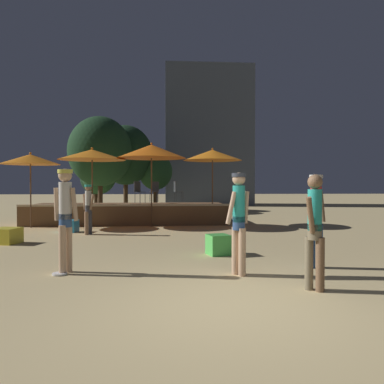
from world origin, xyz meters
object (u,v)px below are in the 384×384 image
patio_umbrella_1 (30,159)px  person_4 (239,216)px  bistro_chair_1 (154,189)px  person_0 (315,227)px  patio_umbrella_2 (212,155)px  cube_seat_2 (6,236)px  background_tree_1 (99,176)px  frisbee_disc (60,274)px  background_tree_2 (96,178)px  cube_seat_0 (70,226)px  background_tree_4 (100,151)px  person_1 (65,212)px  background_tree_3 (155,172)px  bistro_chair_0 (139,190)px  bistro_chair_2 (177,190)px  cube_seat_1 (218,245)px  person_2 (88,207)px  patio_umbrella_0 (151,151)px  person_3 (316,214)px  background_tree_0 (126,155)px  patio_umbrella_3 (92,155)px

patio_umbrella_1 → person_4: size_ratio=1.55×
person_4 → bistro_chair_1: size_ratio=2.03×
person_0 → patio_umbrella_2: bearing=-45.1°
bistro_chair_1 → cube_seat_2: bearing=-110.2°
background_tree_1 → frisbee_disc: bearing=-82.2°
background_tree_2 → cube_seat_0: bearing=-83.3°
cube_seat_2 → person_4: (5.64, -3.99, 0.84)m
cube_seat_2 → background_tree_1: size_ratio=0.22×
person_0 → background_tree_4: bearing=-27.6°
patio_umbrella_2 → cube_seat_2: size_ratio=4.01×
cube_seat_0 → person_0: size_ratio=0.31×
person_1 → background_tree_3: background_tree_3 is taller
bistro_chair_0 → frisbee_disc: size_ratio=3.41×
bistro_chair_0 → bistro_chair_2: (1.62, 0.27, 0.00)m
cube_seat_1 → frisbee_disc: 3.54m
cube_seat_0 → background_tree_1: 13.57m
person_2 → bistro_chair_2: bearing=175.5°
patio_umbrella_0 → person_3: size_ratio=1.79×
person_0 → background_tree_0: background_tree_0 is taller
bistro_chair_1 → background_tree_4: (-3.34, 5.60, 2.17)m
cube_seat_1 → frisbee_disc: size_ratio=2.16×
cube_seat_1 → background_tree_1: bearing=107.9°
patio_umbrella_2 → frisbee_disc: size_ratio=11.66×
patio_umbrella_3 → person_1: (1.02, -7.87, -1.67)m
background_tree_0 → background_tree_1: (-2.06, 2.28, -1.24)m
cube_seat_1 → person_4: size_ratio=0.31×
background_tree_1 → background_tree_3: size_ratio=0.96×
patio_umbrella_3 → cube_seat_1: size_ratio=5.38×
person_2 → bistro_chair_2: (2.98, 3.92, 0.51)m
background_tree_3 → patio_umbrella_3: bearing=-102.9°
bistro_chair_0 → background_tree_3: 8.62m
background_tree_3 → background_tree_1: bearing=154.7°
patio_umbrella_3 → cube_seat_2: size_ratio=3.99×
patio_umbrella_3 → person_1: 8.11m
person_4 → background_tree_1: size_ratio=0.51×
patio_umbrella_3 → bistro_chair_1: patio_umbrella_3 is taller
bistro_chair_1 → bistro_chair_2: same height
bistro_chair_1 → bistro_chair_2: size_ratio=1.00×
cube_seat_1 → background_tree_3: size_ratio=0.15×
patio_umbrella_0 → person_2: 3.57m
patio_umbrella_1 → cube_seat_2: size_ratio=3.68×
patio_umbrella_1 → frisbee_disc: 8.56m
background_tree_0 → bistro_chair_0: bearing=-80.4°
background_tree_2 → background_tree_4: (1.04, -4.33, 1.46)m
patio_umbrella_3 → bistro_chair_2: 3.87m
background_tree_0 → background_tree_2: size_ratio=1.62×
person_4 → background_tree_3: background_tree_3 is taller
person_0 → background_tree_4: (-6.07, 16.91, 2.61)m
patio_umbrella_3 → background_tree_1: (-1.72, 11.52, -0.53)m
person_4 → background_tree_2: 21.14m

